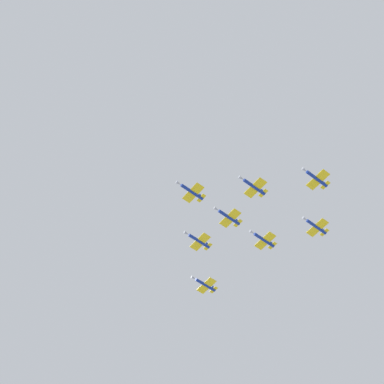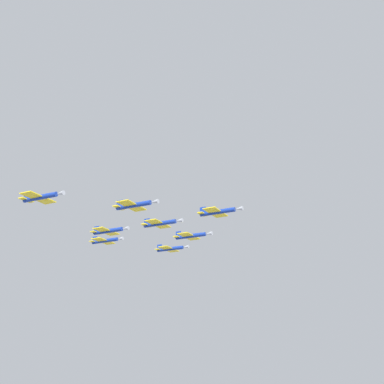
{
  "view_description": "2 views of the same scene",
  "coord_description": "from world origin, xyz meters",
  "px_view_note": "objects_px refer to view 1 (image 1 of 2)",
  "views": [
    {
      "loc": [
        -27.19,
        -134.2,
        3.46
      ],
      "look_at": [
        -11.13,
        -19.89,
        175.09
      ],
      "focal_mm": 54.34,
      "sensor_mm": 36.0,
      "label": 1
    },
    {
      "loc": [
        -111.39,
        54.0,
        135.28
      ],
      "look_at": [
        -10.54,
        -12.37,
        179.28
      ],
      "focal_mm": 47.09,
      "sensor_mm": 36.0,
      "label": 2
    }
  ],
  "objects_px": {
    "jet_port_trail": "(264,240)",
    "jet_starboard_trail": "(316,226)",
    "jet_starboard_outer": "(316,178)",
    "jet_starboard_inner": "(199,241)",
    "jet_port_inner": "(254,187)",
    "jet_lead": "(191,192)",
    "jet_port_outer": "(229,217)",
    "jet_center_rear": "(205,285)"
  },
  "relations": [
    {
      "from": "jet_starboard_outer",
      "to": "jet_starboard_trail",
      "type": "distance_m",
      "value": 22.16
    },
    {
      "from": "jet_starboard_outer",
      "to": "jet_starboard_inner",
      "type": "bearing_deg",
      "value": 18.43
    },
    {
      "from": "jet_port_outer",
      "to": "jet_starboard_trail",
      "type": "height_order",
      "value": "jet_starboard_trail"
    },
    {
      "from": "jet_lead",
      "to": "jet_port_inner",
      "type": "distance_m",
      "value": 22.16
    },
    {
      "from": "jet_center_rear",
      "to": "jet_port_trail",
      "type": "bearing_deg",
      "value": -174.29
    },
    {
      "from": "jet_starboard_trail",
      "to": "jet_port_inner",
      "type": "bearing_deg",
      "value": 90.0
    },
    {
      "from": "jet_lead",
      "to": "jet_starboard_outer",
      "type": "bearing_deg",
      "value": -135.0
    },
    {
      "from": "jet_port_outer",
      "to": "jet_port_trail",
      "type": "bearing_deg",
      "value": -90.0
    },
    {
      "from": "jet_lead",
      "to": "jet_port_inner",
      "type": "xyz_separation_m",
      "value": [
        21.4,
        -5.7,
        -0.8
      ]
    },
    {
      "from": "jet_starboard_inner",
      "to": "jet_center_rear",
      "type": "xyz_separation_m",
      "value": [
        5.7,
        21.4,
        -0.38
      ]
    },
    {
      "from": "jet_starboard_outer",
      "to": "jet_center_rear",
      "type": "height_order",
      "value": "jet_starboard_outer"
    },
    {
      "from": "jet_port_inner",
      "to": "jet_port_trail",
      "type": "bearing_deg",
      "value": -50.19
    },
    {
      "from": "jet_port_inner",
      "to": "jet_center_rear",
      "type": "xyz_separation_m",
      "value": [
        -10.0,
        48.49,
        -0.1
      ]
    },
    {
      "from": "jet_port_outer",
      "to": "jet_starboard_outer",
      "type": "relative_size",
      "value": 1.0
    },
    {
      "from": "jet_center_rear",
      "to": "jet_starboard_trail",
      "type": "distance_m",
      "value": 49.56
    },
    {
      "from": "jet_port_outer",
      "to": "jet_starboard_trail",
      "type": "xyz_separation_m",
      "value": [
        33.59,
        1.36,
        2.19
      ]
    },
    {
      "from": "jet_port_inner",
      "to": "jet_starboard_outer",
      "type": "distance_m",
      "value": 22.17
    },
    {
      "from": "jet_port_outer",
      "to": "jet_starboard_outer",
      "type": "xyz_separation_m",
      "value": [
        27.89,
        -20.03,
        1.2
      ]
    },
    {
      "from": "jet_lead",
      "to": "jet_starboard_inner",
      "type": "distance_m",
      "value": 22.15
    },
    {
      "from": "jet_port_inner",
      "to": "jet_starboard_inner",
      "type": "height_order",
      "value": "jet_starboard_inner"
    },
    {
      "from": "jet_port_inner",
      "to": "jet_starboard_outer",
      "type": "bearing_deg",
      "value": -135.0
    },
    {
      "from": "jet_starboard_inner",
      "to": "jet_starboard_trail",
      "type": "bearing_deg",
      "value": -135.0
    },
    {
      "from": "jet_port_inner",
      "to": "jet_starboard_trail",
      "type": "height_order",
      "value": "jet_starboard_trail"
    },
    {
      "from": "jet_port_trail",
      "to": "jet_starboard_trail",
      "type": "xyz_separation_m",
      "value": [
        18.69,
        -7.27,
        2.17
      ]
    },
    {
      "from": "jet_port_outer",
      "to": "jet_center_rear",
      "type": "height_order",
      "value": "jet_port_outer"
    },
    {
      "from": "jet_starboard_inner",
      "to": "jet_starboard_trail",
      "type": "distance_m",
      "value": 44.32
    },
    {
      "from": "jet_lead",
      "to": "jet_port_trail",
      "type": "distance_m",
      "value": 34.45
    },
    {
      "from": "jet_center_rear",
      "to": "jet_starboard_outer",
      "type": "bearing_deg",
      "value": 180.0
    },
    {
      "from": "jet_port_trail",
      "to": "jet_starboard_trail",
      "type": "bearing_deg",
      "value": -141.34
    },
    {
      "from": "jet_lead",
      "to": "jet_center_rear",
      "type": "distance_m",
      "value": 44.29
    },
    {
      "from": "jet_starboard_trail",
      "to": "jet_port_outer",
      "type": "bearing_deg",
      "value": 62.24
    },
    {
      "from": "jet_port_outer",
      "to": "jet_port_trail",
      "type": "distance_m",
      "value": 17.22
    },
    {
      "from": "jet_center_rear",
      "to": "jet_lead",
      "type": "bearing_deg",
      "value": 135.0
    },
    {
      "from": "jet_port_inner",
      "to": "jet_port_outer",
      "type": "xyz_separation_m",
      "value": [
        -6.49,
        14.33,
        -0.05
      ]
    },
    {
      "from": "jet_port_outer",
      "to": "jet_center_rear",
      "type": "xyz_separation_m",
      "value": [
        -3.5,
        34.16,
        -0.05
      ]
    },
    {
      "from": "jet_port_inner",
      "to": "jet_port_outer",
      "type": "bearing_deg",
      "value": -5.71
    },
    {
      "from": "jet_starboard_inner",
      "to": "jet_starboard_outer",
      "type": "distance_m",
      "value": 49.52
    },
    {
      "from": "jet_port_trail",
      "to": "jet_starboard_trail",
      "type": "relative_size",
      "value": 1.0
    },
    {
      "from": "jet_center_rear",
      "to": "jet_starboard_inner",
      "type": "bearing_deg",
      "value": 135.0
    },
    {
      "from": "jet_lead",
      "to": "jet_starboard_inner",
      "type": "xyz_separation_m",
      "value": [
        5.7,
        21.4,
        -0.52
      ]
    },
    {
      "from": "jet_starboard_trail",
      "to": "jet_port_trail",
      "type": "bearing_deg",
      "value": 38.66
    },
    {
      "from": "jet_lead",
      "to": "jet_starboard_trail",
      "type": "xyz_separation_m",
      "value": [
        48.49,
        10.0,
        1.34
      ]
    }
  ]
}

